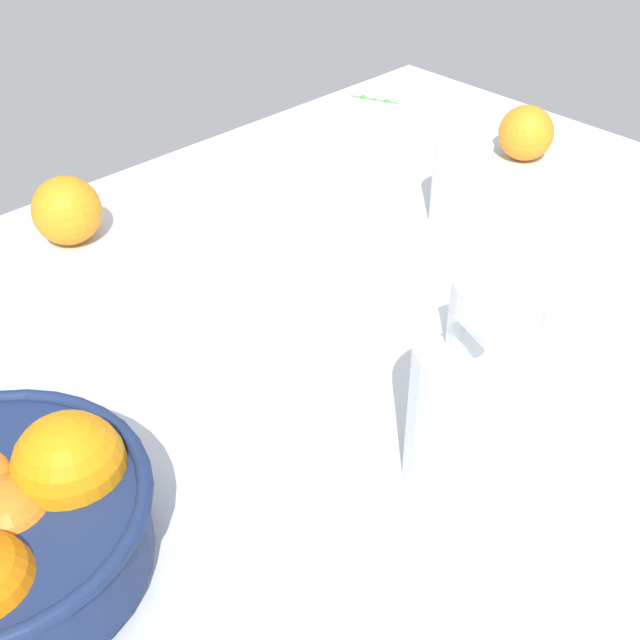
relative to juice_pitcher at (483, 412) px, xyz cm
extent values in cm
cube|color=silver|center=(-0.62, 13.09, -8.40)|extent=(139.10, 108.82, 3.00)
cylinder|color=navy|center=(-32.87, 17.93, -6.30)|extent=(20.76, 20.76, 1.20)
sphere|color=orange|center=(-26.48, 16.79, 0.39)|extent=(8.26, 8.26, 8.26)
sphere|color=orange|center=(-31.45, 16.75, -1.90)|extent=(7.45, 7.45, 7.45)
cylinder|color=white|center=(-0.10, -0.02, -0.10)|extent=(11.73, 11.73, 13.61)
cylinder|color=white|center=(-0.10, -0.02, 9.52)|extent=(6.98, 6.98, 5.63)
cone|color=white|center=(-4.49, -0.94, 11.49)|extent=(3.35, 3.51, 2.80)
torus|color=white|center=(6.43, 1.34, 1.26)|extent=(7.28, 2.64, 7.19)
cylinder|color=#FCA926|center=(-0.10, -0.02, -3.37)|extent=(10.79, 10.79, 7.07)
cylinder|color=white|center=(31.94, 27.44, -1.81)|extent=(6.78, 6.78, 10.19)
cylinder|color=#F39C3E|center=(31.94, 27.44, -3.57)|extent=(5.96, 5.96, 6.67)
sphere|color=orange|center=(52.32, 32.05, -3.14)|extent=(7.52, 7.52, 7.52)
sphere|color=orange|center=(-4.42, 55.98, -2.89)|extent=(8.02, 8.02, 8.02)
cylinder|color=#428938|center=(52.93, 60.75, -6.75)|extent=(3.41, 7.52, 0.30)
sphere|color=#428938|center=(53.71, 58.90, -6.60)|extent=(0.89, 0.89, 0.89)
sphere|color=#428938|center=(52.93, 60.75, -6.60)|extent=(0.63, 0.63, 0.63)
sphere|color=#428938|center=(52.15, 62.60, -6.60)|extent=(0.95, 0.95, 0.95)
camera|label=1|loc=(-43.10, -26.44, 45.11)|focal=47.59mm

